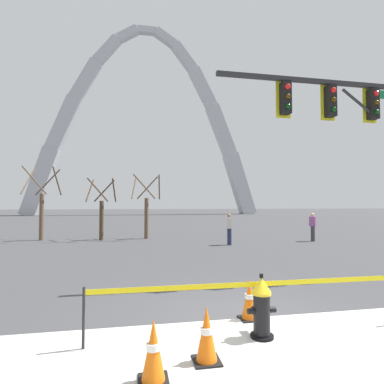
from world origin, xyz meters
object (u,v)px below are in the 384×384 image
fire_hydrant (261,307)px  traffic_cone_curb_edge (207,335)px  pedestrian_standing_center (229,229)px  monument_arch (146,130)px  traffic_cone_mid_sidewalk (153,351)px  pedestrian_walking_left (313,227)px  traffic_cone_by_hydrant (250,299)px  traffic_signal_gantry (363,130)px

fire_hydrant → traffic_cone_curb_edge: fire_hydrant is taller
pedestrian_standing_center → traffic_cone_curb_edge: bearing=-109.0°
fire_hydrant → monument_arch: (-0.08, 55.99, 16.33)m
fire_hydrant → traffic_cone_mid_sidewalk: size_ratio=1.36×
traffic_cone_curb_edge → pedestrian_walking_left: bearing=52.6°
fire_hydrant → traffic_cone_by_hydrant: fire_hydrant is taller
traffic_signal_gantry → traffic_cone_by_hydrant: bearing=-151.3°
fire_hydrant → pedestrian_standing_center: 10.75m
fire_hydrant → pedestrian_walking_left: pedestrian_walking_left is taller
pedestrian_standing_center → monument_arch: bearing=93.6°
traffic_cone_mid_sidewalk → pedestrian_walking_left: size_ratio=0.46×
traffic_cone_by_hydrant → pedestrian_walking_left: pedestrian_walking_left is taller
traffic_cone_mid_sidewalk → monument_arch: size_ratio=0.02×
monument_arch → traffic_signal_gantry: bearing=-84.9°
pedestrian_walking_left → pedestrian_standing_center: bearing=-173.1°
traffic_cone_by_hydrant → fire_hydrant: bearing=-96.9°
pedestrian_walking_left → pedestrian_standing_center: 5.11m
fire_hydrant → traffic_cone_curb_edge: bearing=-151.2°
traffic_cone_by_hydrant → pedestrian_standing_center: size_ratio=0.46×
traffic_cone_mid_sidewalk → pedestrian_walking_left: bearing=51.2°
fire_hydrant → monument_arch: bearing=90.1°
fire_hydrant → pedestrian_standing_center: pedestrian_standing_center is taller
fire_hydrant → traffic_cone_by_hydrant: 0.75m
traffic_signal_gantry → pedestrian_standing_center: (-1.84, 7.18, -3.45)m
traffic_cone_mid_sidewalk → pedestrian_walking_left: pedestrian_walking_left is taller
traffic_cone_by_hydrant → traffic_signal_gantry: 6.46m
traffic_cone_curb_edge → monument_arch: (0.93, 56.55, 16.44)m
traffic_cone_mid_sidewalk → monument_arch: monument_arch is taller
traffic_cone_mid_sidewalk → pedestrian_walking_left: (9.57, 11.89, 0.46)m
traffic_cone_mid_sidewalk → monument_arch: bearing=88.3°
monument_arch → fire_hydrant: bearing=-89.9°
traffic_cone_by_hydrant → traffic_cone_mid_sidewalk: same height
traffic_cone_by_hydrant → pedestrian_walking_left: (7.75, 10.27, 0.46)m
monument_arch → pedestrian_walking_left: (7.92, -44.99, -15.98)m
traffic_cone_by_hydrant → pedestrian_walking_left: bearing=53.0°
traffic_cone_by_hydrant → pedestrian_standing_center: bearing=74.5°
traffic_signal_gantry → fire_hydrant: bearing=-145.1°
traffic_cone_by_hydrant → traffic_cone_mid_sidewalk: (-1.82, -1.62, 0.00)m
traffic_cone_curb_edge → pedestrian_standing_center: pedestrian_standing_center is taller
fire_hydrant → traffic_cone_curb_edge: 1.16m
traffic_cone_curb_edge → pedestrian_walking_left: 14.57m
fire_hydrant → monument_arch: monument_arch is taller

